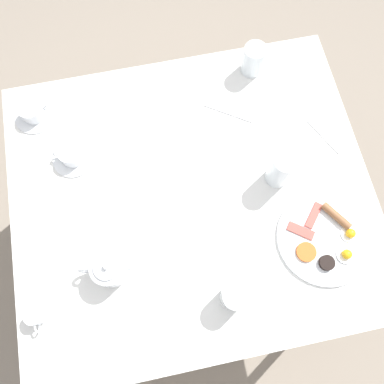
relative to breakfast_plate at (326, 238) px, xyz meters
name	(u,v)px	position (x,y,z in m)	size (l,w,h in m)	color
ground_plane	(192,236)	(-0.24, -0.39, -0.78)	(8.00, 8.00, 0.00)	gray
table	(192,199)	(-0.24, -0.39, -0.07)	(1.06, 1.21, 0.77)	white
breakfast_plate	(326,238)	(0.00, 0.00, 0.00)	(0.31, 0.31, 0.04)	white
teapot_near	(109,269)	(-0.04, -0.69, 0.04)	(0.11, 0.19, 0.12)	white
teacup_with_saucer_left	(33,113)	(-0.63, -0.88, 0.02)	(0.14, 0.14, 0.06)	white
teacup_with_saucer_right	(71,156)	(-0.44, -0.76, 0.02)	(0.14, 0.14, 0.06)	white
water_glass_tall	(234,297)	(0.12, -0.34, 0.05)	(0.08, 0.08, 0.11)	white
water_glass_short	(253,60)	(-0.67, -0.08, 0.05)	(0.08, 0.08, 0.12)	white
wine_glass_spare	(281,170)	(-0.23, -0.10, 0.07)	(0.08, 0.08, 0.15)	white
creamer_jug	(36,316)	(0.05, -0.92, 0.02)	(0.08, 0.06, 0.06)	white
fork_by_plate	(228,113)	(-0.51, -0.20, -0.01)	(0.12, 0.17, 0.00)	silver
knife_by_plate	(138,123)	(-0.53, -0.53, -0.01)	(0.22, 0.02, 0.00)	silver
spoon_for_tea	(324,136)	(-0.35, 0.11, -0.01)	(0.15, 0.08, 0.00)	silver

